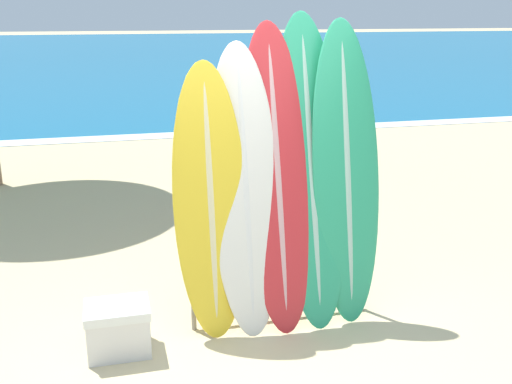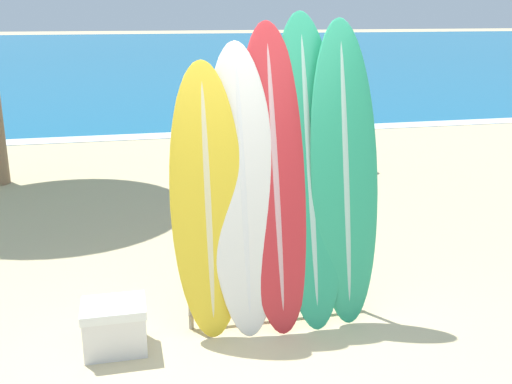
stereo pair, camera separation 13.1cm
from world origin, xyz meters
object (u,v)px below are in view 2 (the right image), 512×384
object	(u,v)px
person_mid_beach	(333,106)
surfboard_rack	(278,268)
person_far_left	(229,148)
person_near_water	(304,100)
surfboard_slot_0	(207,202)
surfboard_slot_4	(344,174)
surfboard_slot_3	(309,171)
surfboard_slot_2	(275,178)
cooler_box	(115,326)
surfboard_slot_1	(243,190)

from	to	relation	value
person_mid_beach	surfboard_rack	bearing A→B (deg)	179.38
person_far_left	person_near_water	bearing A→B (deg)	-86.25
person_far_left	surfboard_slot_0	bearing A→B (deg)	111.27
surfboard_slot_4	person_mid_beach	size ratio (longest dim) A/B	1.34
surfboard_slot_3	person_near_water	size ratio (longest dim) A/B	1.41
person_far_left	surfboard_slot_4	bearing A→B (deg)	135.41
surfboard_slot_2	person_mid_beach	size ratio (longest dim) A/B	1.33
cooler_box	person_mid_beach	bearing A→B (deg)	55.18
surfboard_slot_0	surfboard_slot_3	size ratio (longest dim) A/B	0.86
surfboard_rack	person_near_water	size ratio (longest dim) A/B	0.84
surfboard_slot_3	person_mid_beach	world-z (taller)	surfboard_slot_3
surfboard_slot_0	person_far_left	world-z (taller)	surfboard_slot_0
person_far_left	cooler_box	xyz separation A→B (m)	(-1.40, -2.82, -0.69)
surfboard_slot_1	surfboard_slot_4	xyz separation A→B (m)	(0.84, 0.00, 0.08)
person_mid_beach	cooler_box	world-z (taller)	person_mid_beach
surfboard_slot_2	person_mid_beach	bearing A→B (deg)	65.19
surfboard_slot_4	person_far_left	xyz separation A→B (m)	(-0.47, 2.60, -0.33)
person_mid_beach	person_far_left	xyz separation A→B (m)	(-2.14, -2.26, -0.11)
person_far_left	cooler_box	distance (m)	3.22
surfboard_slot_0	surfboard_slot_3	bearing A→B (deg)	5.32
surfboard_slot_2	surfboard_slot_1	bearing A→B (deg)	-173.18
surfboard_slot_3	cooler_box	distance (m)	1.92
surfboard_slot_3	person_mid_beach	xyz separation A→B (m)	(1.95, 4.81, -0.25)
surfboard_slot_2	surfboard_slot_4	distance (m)	0.57
surfboard_slot_1	cooler_box	xyz separation A→B (m)	(-1.03, -0.22, -0.94)
surfboard_slot_3	person_far_left	size ratio (longest dim) A/B	1.53
surfboard_rack	person_mid_beach	size ratio (longest dim) A/B	0.81
surfboard_rack	surfboard_slot_1	size ratio (longest dim) A/B	0.65
surfboard_slot_0	person_far_left	size ratio (longest dim) A/B	1.31
surfboard_slot_0	surfboard_slot_1	bearing A→B (deg)	5.49
surfboard_slot_1	person_mid_beach	distance (m)	5.47
surfboard_slot_3	person_mid_beach	distance (m)	5.19
surfboard_slot_3	cooler_box	world-z (taller)	surfboard_slot_3
surfboard_rack	surfboard_slot_3	bearing A→B (deg)	17.83
person_mid_beach	person_near_water	bearing A→B (deg)	34.90
person_near_water	cooler_box	xyz separation A→B (m)	(-3.35, -6.03, -0.77)
surfboard_rack	person_mid_beach	world-z (taller)	person_mid_beach
surfboard_slot_3	surfboard_slot_1	bearing A→B (deg)	-174.76
surfboard_slot_2	person_far_left	distance (m)	2.59
person_near_water	person_mid_beach	distance (m)	0.97
person_far_left	surfboard_slot_3	bearing A→B (deg)	129.32
surfboard_slot_0	person_mid_beach	distance (m)	5.62
surfboard_slot_4	person_near_water	world-z (taller)	surfboard_slot_4
person_mid_beach	cooler_box	size ratio (longest dim) A/B	3.83
surfboard_slot_1	surfboard_slot_2	bearing A→B (deg)	6.82
person_near_water	surfboard_slot_2	bearing A→B (deg)	106.14
surfboard_slot_2	person_near_water	xyz separation A→B (m)	(2.05, 5.78, -0.24)
surfboard_slot_0	surfboard_slot_3	distance (m)	0.86
surfboard_slot_0	cooler_box	xyz separation A→B (m)	(-0.75, -0.19, -0.87)
surfboard_slot_4	surfboard_slot_3	bearing A→B (deg)	170.50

